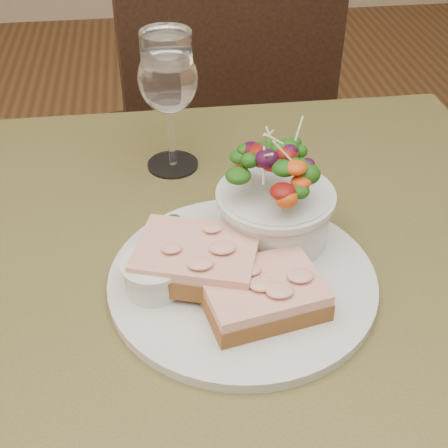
{
  "coord_description": "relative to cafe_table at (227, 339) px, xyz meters",
  "views": [
    {
      "loc": [
        -0.07,
        -0.5,
        1.21
      ],
      "look_at": [
        -0.0,
        0.02,
        0.81
      ],
      "focal_mm": 50.0,
      "sensor_mm": 36.0,
      "label": 1
    }
  ],
  "objects": [
    {
      "name": "cafe_table",
      "position": [
        0.0,
        0.0,
        0.0
      ],
      "size": [
        0.8,
        0.8,
        0.75
      ],
      "color": "#453C1D",
      "rests_on": "ground"
    },
    {
      "name": "wine_glass",
      "position": [
        -0.04,
        0.23,
        0.22
      ],
      "size": [
        0.08,
        0.08,
        0.18
      ],
      "color": "white",
      "rests_on": "cafe_table"
    },
    {
      "name": "garnish",
      "position": [
        -0.06,
        0.07,
        0.12
      ],
      "size": [
        0.05,
        0.04,
        0.02
      ],
      "color": "#0C3309",
      "rests_on": "dinner_plate"
    },
    {
      "name": "salad_bowl",
      "position": [
        0.06,
        0.05,
        0.17
      ],
      "size": [
        0.12,
        0.12,
        0.13
      ],
      "color": "silver",
      "rests_on": "dinner_plate"
    },
    {
      "name": "dinner_plate",
      "position": [
        0.01,
        -0.02,
        0.11
      ],
      "size": [
        0.29,
        0.29,
        0.01
      ],
      "primitive_type": "cylinder",
      "color": "silver",
      "rests_on": "cafe_table"
    },
    {
      "name": "sandwich_front",
      "position": [
        0.03,
        -0.06,
        0.13
      ],
      "size": [
        0.13,
        0.11,
        0.03
      ],
      "rotation": [
        0.0,
        0.0,
        0.2
      ],
      "color": "#542B16",
      "rests_on": "dinner_plate"
    },
    {
      "name": "sandwich_back",
      "position": [
        -0.03,
        -0.01,
        0.14
      ],
      "size": [
        0.15,
        0.13,
        0.03
      ],
      "rotation": [
        0.0,
        0.0,
        -0.31
      ],
      "color": "#542B16",
      "rests_on": "dinner_plate"
    },
    {
      "name": "ramekin",
      "position": [
        -0.08,
        -0.02,
        0.13
      ],
      "size": [
        0.06,
        0.06,
        0.04
      ],
      "color": "silver",
      "rests_on": "dinner_plate"
    },
    {
      "name": "chair_far",
      "position": [
        0.07,
        0.76,
        -0.36
      ],
      "size": [
        0.48,
        0.48,
        0.9
      ],
      "rotation": [
        0.0,
        0.0,
        3.29
      ],
      "color": "black",
      "rests_on": "ground"
    }
  ]
}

